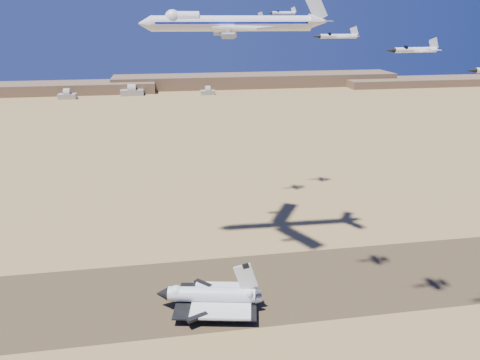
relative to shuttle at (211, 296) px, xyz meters
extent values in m
plane|color=#A58149|center=(8.90, 11.03, -5.05)|extent=(1200.00, 1200.00, 0.00)
cube|color=#473923|center=(8.90, 11.03, -5.02)|extent=(600.00, 50.00, 0.06)
cube|color=brown|center=(-211.10, 531.03, 1.95)|extent=(380.00, 60.00, 14.00)
cube|color=brown|center=(128.90, 551.03, 3.95)|extent=(420.00, 60.00, 18.00)
cube|color=brown|center=(408.90, 521.03, 0.45)|extent=(300.00, 60.00, 11.00)
cube|color=#ACA598|center=(-131.10, 481.03, -1.80)|extent=(22.00, 14.00, 6.50)
cube|color=#ACA598|center=(-51.10, 496.03, -1.30)|extent=(30.00, 15.00, 7.50)
cube|color=#ACA598|center=(48.90, 486.03, -2.30)|extent=(19.00, 12.50, 5.50)
cylinder|color=silver|center=(0.08, -0.02, 0.71)|extent=(31.16, 11.22, 5.37)
cone|color=black|center=(-17.05, 3.37, 0.71)|extent=(5.23, 5.84, 5.10)
sphere|color=silver|center=(-12.15, 2.40, 1.48)|extent=(4.99, 4.99, 4.99)
cube|color=silver|center=(3.85, -0.76, -1.49)|extent=(25.17, 26.68, 0.86)
cube|color=black|center=(1.97, -0.39, -1.93)|extent=(32.70, 28.17, 0.48)
cube|color=silver|center=(12.32, -2.43, 8.20)|extent=(8.86, 2.38, 11.05)
cylinder|color=gray|center=(-12.15, 2.40, -3.51)|extent=(0.35, 0.35, 3.07)
cylinder|color=black|center=(-12.15, 2.40, -4.52)|extent=(1.12, 0.63, 1.06)
cylinder|color=gray|center=(4.80, -5.84, -3.51)|extent=(0.35, 0.35, 3.07)
cylinder|color=black|center=(4.80, -5.84, -4.52)|extent=(1.12, 0.63, 1.06)
cylinder|color=gray|center=(6.66, 3.57, -3.51)|extent=(0.35, 0.35, 3.07)
cylinder|color=black|center=(6.66, 3.57, -4.52)|extent=(1.12, 0.63, 1.06)
cylinder|color=white|center=(15.28, 45.45, 92.27)|extent=(62.54, 7.50, 5.87)
cone|color=white|center=(-18.20, 46.33, 92.27)|extent=(4.74, 5.99, 5.87)
sphere|color=white|center=(-7.65, 46.05, 94.38)|extent=(6.06, 6.06, 6.06)
cube|color=white|center=(16.74, 30.73, 91.17)|extent=(19.68, 28.32, 0.64)
cube|color=white|center=(17.50, 60.08, 91.17)|extent=(20.74, 28.03, 0.64)
cube|color=white|center=(48.16, 38.63, 93.19)|extent=(9.25, 11.28, 0.46)
cube|color=white|center=(48.47, 50.55, 93.19)|extent=(9.58, 11.24, 0.46)
cube|color=white|center=(48.31, 44.59, 99.15)|extent=(10.48, 0.92, 13.12)
cylinder|color=gray|center=(13.23, 37.24, 88.41)|extent=(4.65, 2.50, 2.39)
cylinder|color=gray|center=(11.18, 29.03, 88.41)|extent=(4.65, 2.50, 2.39)
cylinder|color=gray|center=(13.67, 53.76, 88.41)|extent=(4.65, 2.50, 2.39)
cylinder|color=gray|center=(12.05, 62.06, 88.41)|extent=(4.65, 2.50, 2.39)
imported|color=orange|center=(6.41, -9.59, -4.08)|extent=(0.57, 0.74, 1.82)
imported|color=orange|center=(6.41, -7.83, -4.03)|extent=(0.90, 1.07, 1.91)
imported|color=orange|center=(11.41, -8.12, -4.17)|extent=(0.99, 1.05, 1.63)
cylinder|color=white|center=(43.12, 3.96, 88.94)|extent=(11.94, 1.72, 1.39)
cone|color=black|center=(35.98, 4.15, 88.94)|extent=(2.61, 1.36, 1.29)
sphere|color=black|center=(40.14, 4.04, 89.44)|extent=(1.39, 1.39, 1.39)
cube|color=white|center=(44.11, 3.93, 88.74)|extent=(3.69, 8.03, 0.25)
cube|color=white|center=(48.08, 3.82, 88.94)|extent=(2.32, 5.02, 0.20)
cube|color=white|center=(48.27, 3.81, 90.33)|extent=(3.01, 0.33, 3.36)
cylinder|color=white|center=(58.05, -17.50, 85.97)|extent=(13.05, 2.39, 1.51)
cone|color=black|center=(50.28, -18.02, 85.97)|extent=(2.90, 1.59, 1.41)
sphere|color=black|center=(54.81, -17.72, 86.51)|extent=(1.51, 1.51, 1.51)
cube|color=white|center=(59.13, -17.42, 85.76)|extent=(4.36, 8.89, 0.27)
cube|color=white|center=(63.44, -17.13, 85.97)|extent=(2.74, 5.56, 0.22)
cube|color=white|center=(63.66, -17.12, 87.49)|extent=(3.28, 0.49, 3.66)
cone|color=black|center=(68.16, -29.51, 81.37)|extent=(2.68, 1.38, 1.32)
cylinder|color=white|center=(32.44, 96.99, 93.98)|extent=(12.05, 2.51, 1.40)
cone|color=black|center=(25.29, 96.32, 93.98)|extent=(2.70, 1.53, 1.30)
sphere|color=black|center=(29.46, 96.71, 94.48)|extent=(1.40, 1.40, 1.40)
cube|color=white|center=(33.43, 97.08, 93.78)|extent=(4.22, 8.27, 0.25)
cube|color=white|center=(37.41, 97.46, 93.98)|extent=(2.65, 5.17, 0.20)
cube|color=white|center=(37.60, 97.47, 95.38)|extent=(3.03, 0.53, 3.38)
cylinder|color=white|center=(52.21, 108.24, 96.55)|extent=(12.00, 2.97, 1.39)
cone|color=black|center=(45.12, 109.19, 96.55)|extent=(2.73, 1.62, 1.29)
sphere|color=black|center=(49.26, 108.64, 97.05)|extent=(1.39, 1.39, 1.39)
cube|color=white|center=(53.20, 108.11, 96.36)|extent=(4.50, 8.34, 0.25)
cube|color=white|center=(57.14, 107.58, 96.55)|extent=(2.83, 5.22, 0.20)
cube|color=white|center=(57.33, 107.55, 97.95)|extent=(3.01, 0.65, 3.36)
camera|label=1|loc=(-13.75, -144.11, 95.09)|focal=35.00mm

